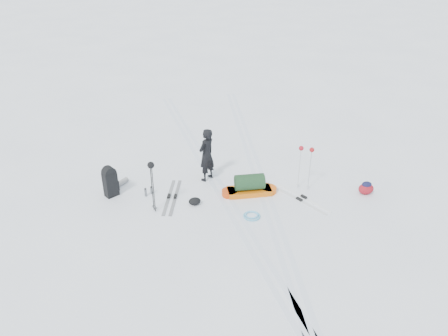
# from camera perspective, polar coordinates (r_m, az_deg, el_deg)

# --- Properties ---
(ground) EXTENTS (200.00, 200.00, 0.00)m
(ground) POSITION_cam_1_polar(r_m,az_deg,el_deg) (12.25, 0.47, -4.49)
(ground) COLOR white
(ground) RESTS_ON ground
(snow_hill_backdrop) EXTENTS (359.50, 192.00, 162.45)m
(snow_hill_backdrop) POSITION_cam_1_polar(r_m,az_deg,el_deg) (137.17, 17.63, -6.48)
(snow_hill_backdrop) COLOR white
(snow_hill_backdrop) RESTS_ON ground
(ski_tracks) EXTENTS (3.38, 17.97, 0.01)m
(ski_tracks) POSITION_cam_1_polar(r_m,az_deg,el_deg) (13.10, 2.15, -2.10)
(ski_tracks) COLOR silver
(ski_tracks) RESTS_ON ground
(skier) EXTENTS (0.72, 0.69, 1.66)m
(skier) POSITION_cam_1_polar(r_m,az_deg,el_deg) (12.98, -2.30, 1.72)
(skier) COLOR black
(skier) RESTS_ON ground
(pulk_sled) EXTENTS (1.64, 0.63, 0.62)m
(pulk_sled) POSITION_cam_1_polar(r_m,az_deg,el_deg) (12.54, 3.35, -2.44)
(pulk_sled) COLOR #CF600C
(pulk_sled) RESTS_ON ground
(expedition_rucksack) EXTENTS (0.73, 0.97, 0.93)m
(expedition_rucksack) POSITION_cam_1_polar(r_m,az_deg,el_deg) (12.80, -14.47, -1.68)
(expedition_rucksack) COLOR black
(expedition_rucksack) RESTS_ON ground
(ski_poles_black) EXTENTS (0.18, 0.21, 1.49)m
(ski_poles_black) POSITION_cam_1_polar(r_m,az_deg,el_deg) (11.43, -9.47, -0.42)
(ski_poles_black) COLOR black
(ski_poles_black) RESTS_ON ground
(ski_poles_silver) EXTENTS (0.39, 0.30, 1.37)m
(ski_poles_silver) POSITION_cam_1_polar(r_m,az_deg,el_deg) (12.54, 10.67, 1.81)
(ski_poles_silver) COLOR silver
(ski_poles_silver) RESTS_ON ground
(touring_skis_grey) EXTENTS (0.80, 1.88, 0.07)m
(touring_skis_grey) POSITION_cam_1_polar(r_m,az_deg,el_deg) (12.55, -6.80, -3.77)
(touring_skis_grey) COLOR gray
(touring_skis_grey) RESTS_ON ground
(touring_skis_white) EXTENTS (1.13, 1.86, 0.07)m
(touring_skis_white) POSITION_cam_1_polar(r_m,az_deg,el_deg) (12.57, 10.08, -3.97)
(touring_skis_white) COLOR silver
(touring_skis_white) RESTS_ON ground
(rope_coil) EXTENTS (0.56, 0.56, 0.06)m
(rope_coil) POSITION_cam_1_polar(r_m,az_deg,el_deg) (11.69, 3.65, -6.21)
(rope_coil) COLOR #53A8C9
(rope_coil) RESTS_ON ground
(small_daypack) EXTENTS (0.55, 0.49, 0.38)m
(small_daypack) POSITION_cam_1_polar(r_m,az_deg,el_deg) (13.19, 18.07, -2.50)
(small_daypack) COLOR maroon
(small_daypack) RESTS_ON ground
(thermos_pair) EXTENTS (0.25, 0.17, 0.26)m
(thermos_pair) POSITION_cam_1_polar(r_m,az_deg,el_deg) (12.70, -9.84, -3.01)
(thermos_pair) COLOR slate
(thermos_pair) RESTS_ON ground
(stuff_sack) EXTENTS (0.36, 0.29, 0.21)m
(stuff_sack) POSITION_cam_1_polar(r_m,az_deg,el_deg) (12.13, -3.85, -4.35)
(stuff_sack) COLOR black
(stuff_sack) RESTS_ON ground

